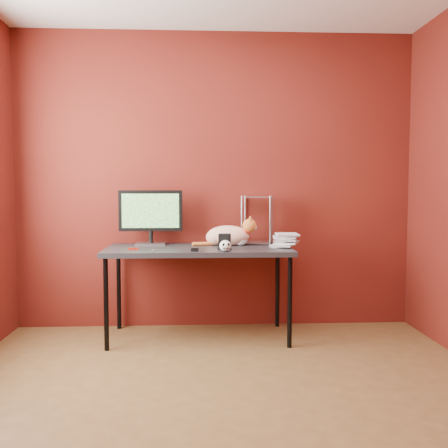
{
  "coord_description": "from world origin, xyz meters",
  "views": [
    {
      "loc": [
        -0.15,
        -2.68,
        1.22
      ],
      "look_at": [
        0.05,
        1.15,
        0.96
      ],
      "focal_mm": 40.0,
      "sensor_mm": 36.0,
      "label": 1
    }
  ],
  "objects_px": {
    "speaker": "(225,242)",
    "book_stack": "(275,172)",
    "monitor": "(151,215)",
    "skull_mug": "(225,246)",
    "cat": "(229,235)",
    "desk": "(199,253)"
  },
  "relations": [
    {
      "from": "speaker",
      "to": "book_stack",
      "type": "xyz_separation_m",
      "value": [
        0.43,
        0.21,
        0.56
      ]
    },
    {
      "from": "book_stack",
      "to": "monitor",
      "type": "bearing_deg",
      "value": 172.45
    },
    {
      "from": "skull_mug",
      "to": "monitor",
      "type": "bearing_deg",
      "value": 136.07
    },
    {
      "from": "cat",
      "to": "book_stack",
      "type": "height_order",
      "value": "book_stack"
    },
    {
      "from": "desk",
      "to": "monitor",
      "type": "relative_size",
      "value": 2.79
    },
    {
      "from": "monitor",
      "to": "cat",
      "type": "xyz_separation_m",
      "value": [
        0.66,
        -0.07,
        -0.17
      ]
    },
    {
      "from": "skull_mug",
      "to": "speaker",
      "type": "bearing_deg",
      "value": 83.49
    },
    {
      "from": "desk",
      "to": "speaker",
      "type": "xyz_separation_m",
      "value": [
        0.2,
        -0.16,
        0.11
      ]
    },
    {
      "from": "desk",
      "to": "speaker",
      "type": "relative_size",
      "value": 12.06
    },
    {
      "from": "speaker",
      "to": "book_stack",
      "type": "distance_m",
      "value": 0.73
    },
    {
      "from": "cat",
      "to": "speaker",
      "type": "xyz_separation_m",
      "value": [
        -0.05,
        -0.28,
        -0.03
      ]
    },
    {
      "from": "desk",
      "to": "skull_mug",
      "type": "distance_m",
      "value": 0.37
    },
    {
      "from": "cat",
      "to": "speaker",
      "type": "relative_size",
      "value": 4.33
    },
    {
      "from": "speaker",
      "to": "book_stack",
      "type": "height_order",
      "value": "book_stack"
    },
    {
      "from": "monitor",
      "to": "book_stack",
      "type": "bearing_deg",
      "value": -7.2
    },
    {
      "from": "cat",
      "to": "book_stack",
      "type": "xyz_separation_m",
      "value": [
        0.38,
        -0.07,
        0.53
      ]
    },
    {
      "from": "monitor",
      "to": "speaker",
      "type": "relative_size",
      "value": 4.32
    },
    {
      "from": "desk",
      "to": "skull_mug",
      "type": "height_order",
      "value": "skull_mug"
    },
    {
      "from": "monitor",
      "to": "book_stack",
      "type": "relative_size",
      "value": 0.44
    },
    {
      "from": "book_stack",
      "to": "desk",
      "type": "bearing_deg",
      "value": -175.42
    },
    {
      "from": "desk",
      "to": "cat",
      "type": "height_order",
      "value": "cat"
    },
    {
      "from": "desk",
      "to": "book_stack",
      "type": "bearing_deg",
      "value": 4.58
    }
  ]
}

